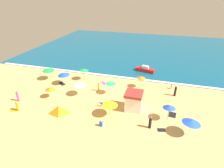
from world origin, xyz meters
name	(u,v)px	position (x,y,z in m)	size (l,w,h in m)	color
ground_plane	(111,92)	(0.00, 0.00, 0.00)	(60.00, 60.00, 0.00)	#E5B26B
ocean_water	(137,48)	(0.00, 28.00, 0.05)	(60.00, 44.00, 0.10)	#0F567A
wave_breaker_foam	(119,77)	(0.00, 6.30, 0.10)	(57.00, 0.70, 0.01)	white
lifeguard_cabana	(133,101)	(4.65, -3.94, 1.41)	(2.49, 2.64, 2.77)	white
beach_umbrella_0	(192,122)	(12.17, -7.42, 1.94)	(3.11, 3.11, 2.28)	silver
beach_umbrella_1	(80,84)	(-4.53, -2.38, 2.04)	(2.52, 2.52, 2.23)	silver
beach_umbrella_2	(50,89)	(-8.87, -4.44, 1.64)	(2.15, 2.16, 1.88)	silver
beach_umbrella_3	(169,106)	(9.59, -5.13, 2.11)	(1.70, 1.73, 2.40)	#4C3823
beach_umbrella_4	(110,104)	(1.77, -6.39, 1.85)	(2.92, 2.92, 2.05)	#4C3823
beach_umbrella_5	(141,77)	(4.72, 3.24, 1.96)	(2.26, 2.26, 2.19)	silver
beach_umbrella_6	(64,74)	(-9.17, 0.49, 2.04)	(2.91, 2.92, 2.32)	silver
beach_umbrella_7	(48,70)	(-13.08, 1.54, 2.00)	(2.92, 2.93, 2.22)	silver
beach_umbrella_8	(84,70)	(-6.41, 3.36, 2.12)	(2.59, 2.60, 2.40)	#4C3823
beach_umbrella_9	(111,83)	(0.21, -0.57, 2.13)	(2.05, 2.04, 2.36)	silver
beach_tent	(59,110)	(-5.29, -8.02, 0.65)	(2.77, 2.26, 1.31)	orange
parked_bicycle	(103,104)	(0.21, -4.65, 0.38)	(1.81, 0.32, 0.76)	black
beachgoer_0	(101,124)	(1.36, -8.93, 0.38)	(0.40, 0.40, 0.89)	blue
beachgoer_1	(171,87)	(10.12, 4.16, 0.36)	(0.42, 0.42, 0.85)	white
beachgoer_2	(17,106)	(-11.42, -9.06, 0.76)	(0.49, 0.49, 1.64)	orange
beachgoer_3	(175,91)	(10.67, 1.75, 0.86)	(0.49, 0.49, 1.83)	black
beachgoer_4	(150,123)	(7.45, -7.53, 0.80)	(0.38, 0.38, 1.70)	black
beachgoer_5	(99,87)	(-2.13, -0.22, 0.75)	(0.44, 0.44, 1.57)	orange
beachgoer_6	(18,97)	(-13.26, -6.87, 0.81)	(0.44, 0.44, 1.73)	#D84CA5
beach_towel_0	(161,130)	(8.93, -7.58, 0.01)	(1.16, 0.92, 0.01)	black
beach_towel_1	(104,83)	(-2.19, 2.86, 0.01)	(1.65, 1.70, 0.01)	#D84CA5
beach_towel_2	(62,84)	(-9.79, 0.48, 0.01)	(1.83, 1.63, 0.01)	black
beach_towel_3	(14,110)	(-12.16, -9.11, 0.01)	(1.48, 1.40, 0.01)	orange
beach_towel_4	(172,115)	(10.28, -3.87, 0.01)	(1.14, 1.47, 0.01)	black
small_boat_0	(145,69)	(4.66, 10.59, 0.55)	(4.22, 2.08, 1.30)	red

